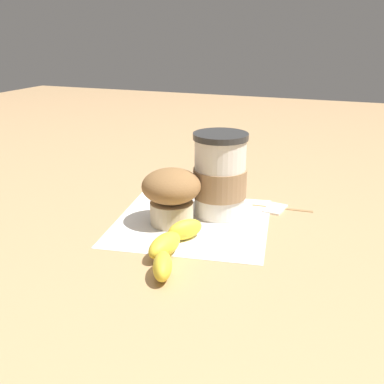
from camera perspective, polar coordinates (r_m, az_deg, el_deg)
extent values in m
plane|color=tan|center=(0.76, 0.00, -3.82)|extent=(3.00, 3.00, 0.00)
cube|color=white|center=(0.76, 0.00, -3.77)|extent=(0.29, 0.29, 0.00)
cylinder|color=silver|center=(0.77, 3.56, 1.89)|extent=(0.09, 0.09, 0.13)
cylinder|color=#2D2D2D|center=(0.75, 3.67, 7.09)|extent=(0.09, 0.09, 0.01)
cylinder|color=#997551|center=(0.77, 3.54, 1.23)|extent=(0.09, 0.09, 0.05)
cylinder|color=beige|center=(0.75, -2.59, -2.60)|extent=(0.07, 0.07, 0.04)
ellipsoid|color=olive|center=(0.73, -2.65, 0.77)|extent=(0.10, 0.10, 0.06)
ellipsoid|color=yellow|center=(0.69, -0.89, -4.79)|extent=(0.06, 0.06, 0.03)
ellipsoid|color=yellow|center=(0.65, -3.49, -6.75)|extent=(0.07, 0.04, 0.03)
ellipsoid|color=yellow|center=(0.59, -3.77, -9.37)|extent=(0.07, 0.05, 0.03)
cube|color=white|center=(0.83, 10.50, -1.97)|extent=(0.05, 0.04, 0.01)
cube|color=#9E7547|center=(0.83, 11.37, -2.02)|extent=(0.02, 0.11, 0.00)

